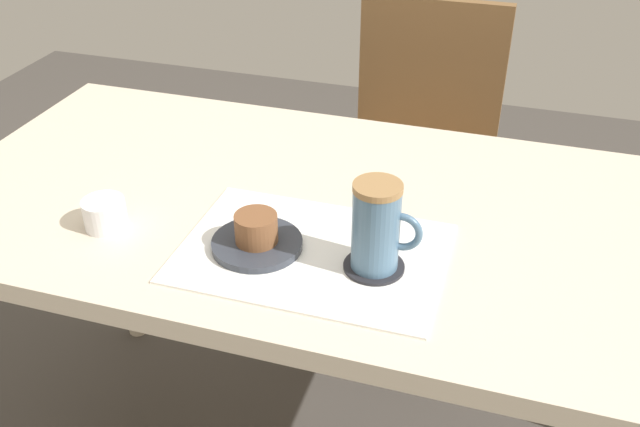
{
  "coord_description": "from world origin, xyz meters",
  "views": [
    {
      "loc": [
        0.34,
        -1.0,
        1.37
      ],
      "look_at": [
        0.06,
        -0.11,
        0.77
      ],
      "focal_mm": 40.0,
      "sensor_mm": 36.0,
      "label": 1
    }
  ],
  "objects_px": {
    "pastry": "(256,228)",
    "coffee_mug": "(377,226)",
    "dining_table": "(305,238)",
    "sugar_bowl": "(105,214)",
    "wooden_chair": "(417,154)",
    "pastry_plate": "(257,244)"
  },
  "relations": [
    {
      "from": "wooden_chair",
      "to": "pastry_plate",
      "type": "height_order",
      "value": "wooden_chair"
    },
    {
      "from": "dining_table",
      "to": "coffee_mug",
      "type": "height_order",
      "value": "coffee_mug"
    },
    {
      "from": "dining_table",
      "to": "pastry_plate",
      "type": "distance_m",
      "value": 0.18
    },
    {
      "from": "pastry",
      "to": "sugar_bowl",
      "type": "bearing_deg",
      "value": -176.89
    },
    {
      "from": "wooden_chair",
      "to": "pastry_plate",
      "type": "relative_size",
      "value": 6.02
    },
    {
      "from": "pastry",
      "to": "sugar_bowl",
      "type": "height_order",
      "value": "pastry"
    },
    {
      "from": "wooden_chair",
      "to": "coffee_mug",
      "type": "distance_m",
      "value": 0.89
    },
    {
      "from": "pastry_plate",
      "to": "sugar_bowl",
      "type": "height_order",
      "value": "sugar_bowl"
    },
    {
      "from": "pastry_plate",
      "to": "coffee_mug",
      "type": "xyz_separation_m",
      "value": [
        0.19,
        0.0,
        0.07
      ]
    },
    {
      "from": "coffee_mug",
      "to": "dining_table",
      "type": "bearing_deg",
      "value": 136.14
    },
    {
      "from": "dining_table",
      "to": "coffee_mug",
      "type": "relative_size",
      "value": 9.43
    },
    {
      "from": "pastry",
      "to": "coffee_mug",
      "type": "distance_m",
      "value": 0.19
    },
    {
      "from": "pastry_plate",
      "to": "coffee_mug",
      "type": "height_order",
      "value": "coffee_mug"
    },
    {
      "from": "dining_table",
      "to": "coffee_mug",
      "type": "bearing_deg",
      "value": -43.86
    },
    {
      "from": "wooden_chair",
      "to": "pastry_plate",
      "type": "bearing_deg",
      "value": 82.32
    },
    {
      "from": "pastry",
      "to": "coffee_mug",
      "type": "xyz_separation_m",
      "value": [
        0.19,
        0.0,
        0.04
      ]
    },
    {
      "from": "wooden_chair",
      "to": "coffee_mug",
      "type": "xyz_separation_m",
      "value": [
        0.08,
        -0.83,
        0.31
      ]
    },
    {
      "from": "wooden_chair",
      "to": "pastry",
      "type": "relative_size",
      "value": 12.87
    },
    {
      "from": "wooden_chair",
      "to": "coffee_mug",
      "type": "height_order",
      "value": "coffee_mug"
    },
    {
      "from": "coffee_mug",
      "to": "sugar_bowl",
      "type": "distance_m",
      "value": 0.45
    },
    {
      "from": "pastry_plate",
      "to": "coffee_mug",
      "type": "relative_size",
      "value": 1.02
    },
    {
      "from": "coffee_mug",
      "to": "sugar_bowl",
      "type": "bearing_deg",
      "value": -177.95
    }
  ]
}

